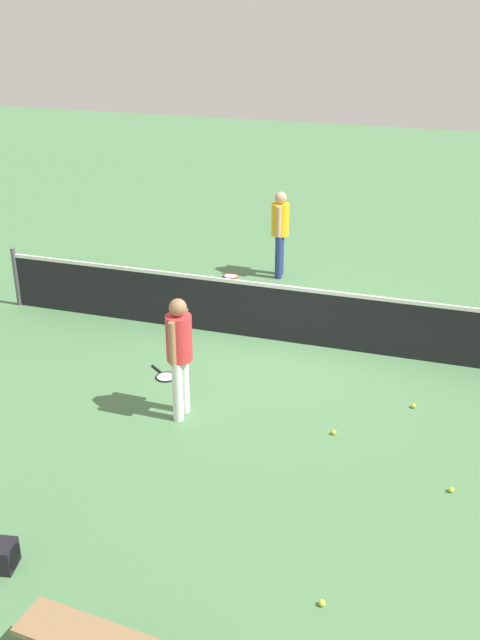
{
  "coord_description": "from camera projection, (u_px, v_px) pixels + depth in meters",
  "views": [
    {
      "loc": [
        2.54,
        -10.51,
        5.34
      ],
      "look_at": [
        -0.41,
        -1.3,
        0.9
      ],
      "focal_mm": 41.7,
      "sensor_mm": 36.0,
      "label": 1
    }
  ],
  "objects": [
    {
      "name": "court_net",
      "position": [
        289.0,
        314.0,
        11.82
      ],
      "size": [
        10.09,
        0.09,
        1.07
      ],
      "color": "#4C4C51",
      "rests_on": "ground_plane"
    },
    {
      "name": "tennis_racket_far_player",
      "position": [
        230.0,
        276.0,
        14.66
      ],
      "size": [
        0.52,
        0.55,
        0.03
      ],
      "color": "red",
      "rests_on": "ground_plane"
    },
    {
      "name": "player_near_side",
      "position": [
        179.0,
        348.0,
        9.58
      ],
      "size": [
        0.34,
        0.52,
        1.7
      ],
      "color": "white",
      "rests_on": "ground_plane"
    },
    {
      "name": "tennis_ball_midcourt",
      "position": [
        334.0,
        432.0,
        9.56
      ],
      "size": [
        0.07,
        0.07,
        0.07
      ],
      "primitive_type": "sphere",
      "color": "#C6E033",
      "rests_on": "ground_plane"
    },
    {
      "name": "tennis_ball_baseline",
      "position": [
        414.0,
        406.0,
        10.16
      ],
      "size": [
        0.07,
        0.07,
        0.07
      ],
      "primitive_type": "sphere",
      "color": "#C6E033",
      "rests_on": "ground_plane"
    },
    {
      "name": "tennis_ball_near_player",
      "position": [
        322.0,
        603.0,
        6.94
      ],
      "size": [
        0.07,
        0.07,
        0.07
      ],
      "primitive_type": "sphere",
      "color": "#C6E033",
      "rests_on": "ground_plane"
    },
    {
      "name": "ground_plane",
      "position": [
        288.0,
        342.0,
        12.03
      ],
      "size": [
        40.0,
        40.0,
        0.0
      ],
      "primitive_type": "plane",
      "color": "#4C7A4C"
    },
    {
      "name": "tennis_racket_near_player",
      "position": [
        165.0,
        376.0,
        10.96
      ],
      "size": [
        0.57,
        0.49,
        0.03
      ],
      "color": "black",
      "rests_on": "ground_plane"
    },
    {
      "name": "player_far_side",
      "position": [
        280.0,
        227.0,
        14.28
      ],
      "size": [
        0.38,
        0.53,
        1.7
      ],
      "color": "navy",
      "rests_on": "ground_plane"
    },
    {
      "name": "tennis_ball_by_net",
      "position": [
        451.0,
        490.0,
        8.48
      ],
      "size": [
        0.07,
        0.07,
        0.07
      ],
      "primitive_type": "sphere",
      "color": "#C6E033",
      "rests_on": "ground_plane"
    }
  ]
}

